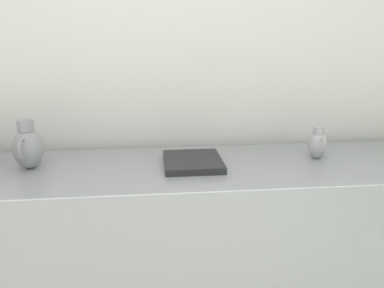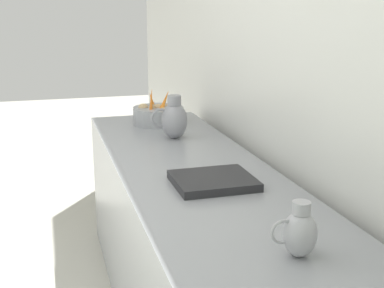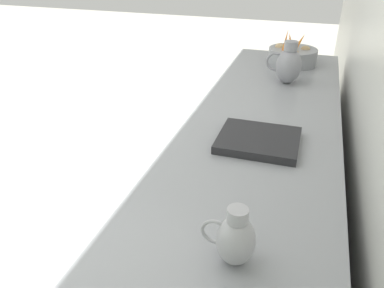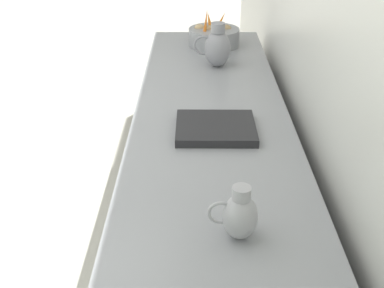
{
  "view_description": "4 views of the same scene",
  "coord_description": "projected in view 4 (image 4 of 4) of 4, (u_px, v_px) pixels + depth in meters",
  "views": [
    {
      "loc": [
        0.41,
        -0.17,
        1.53
      ],
      "look_at": [
        -1.35,
        0.01,
        1.03
      ],
      "focal_mm": 35.74,
      "sensor_mm": 36.0,
      "label": 1
    },
    {
      "loc": [
        -0.82,
        2.03,
        1.62
      ],
      "look_at": [
        -1.38,
        0.09,
        1.08
      ],
      "focal_mm": 48.22,
      "sensor_mm": 36.0,
      "label": 2
    },
    {
      "loc": [
        -1.66,
        1.5,
        1.66
      ],
      "look_at": [
        -1.29,
        0.33,
        0.99
      ],
      "focal_mm": 35.91,
      "sensor_mm": 36.0,
      "label": 3
    },
    {
      "loc": [
        -1.4,
        1.89,
        1.83
      ],
      "look_at": [
        -1.39,
        0.27,
        0.95
      ],
      "focal_mm": 45.22,
      "sensor_mm": 36.0,
      "label": 4
    }
  ],
  "objects": [
    {
      "name": "prep_counter",
      "position": [
        211.0,
        228.0,
        2.2
      ],
      "size": [
        0.72,
        3.34,
        0.87
      ],
      "primitive_type": "cube",
      "color": "gray",
      "rests_on": "ground_plane"
    },
    {
      "name": "metal_pitcher_tall",
      "position": [
        217.0,
        47.0,
        2.76
      ],
      "size": [
        0.21,
        0.15,
        0.25
      ],
      "color": "gray",
      "rests_on": "prep_counter"
    },
    {
      "name": "counter_sink_basin",
      "position": [
        216.0,
        128.0,
        2.08
      ],
      "size": [
        0.34,
        0.3,
        0.04
      ],
      "primitive_type": "cube",
      "color": "#232326",
      "rests_on": "prep_counter"
    },
    {
      "name": "metal_pitcher_short",
      "position": [
        240.0,
        215.0,
        1.43
      ],
      "size": [
        0.15,
        0.11,
        0.18
      ],
      "color": "#A3A3A8",
      "rests_on": "prep_counter"
    },
    {
      "name": "vegetable_colander",
      "position": [
        214.0,
        36.0,
        3.15
      ],
      "size": [
        0.33,
        0.33,
        0.25
      ],
      "color": "gray",
      "rests_on": "prep_counter"
    }
  ]
}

